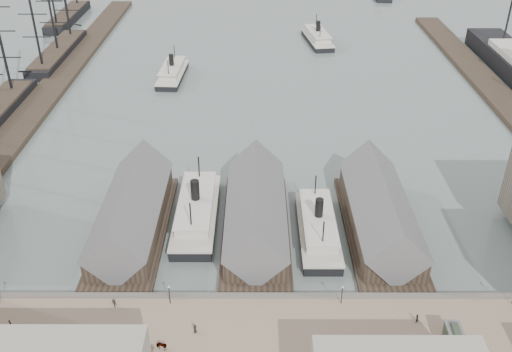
{
  "coord_description": "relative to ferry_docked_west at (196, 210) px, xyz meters",
  "views": [
    {
      "loc": [
        0.19,
        -81.59,
        72.28
      ],
      "look_at": [
        0.0,
        30.0,
        6.0
      ],
      "focal_mm": 40.0,
      "sensor_mm": 36.0,
      "label": 1
    }
  ],
  "objects": [
    {
      "name": "ground",
      "position": [
        13.0,
        -21.32,
        -2.46
      ],
      "size": [
        900.0,
        900.0,
        0.0
      ],
      "primitive_type": "plane",
      "color": "#576462",
      "rests_on": "ground"
    },
    {
      "name": "seawall",
      "position": [
        13.0,
        -26.52,
        -1.31
      ],
      "size": [
        180.0,
        1.2,
        2.3
      ],
      "primitive_type": "cube",
      "color": "#59544C",
      "rests_on": "ground"
    },
    {
      "name": "west_wharf",
      "position": [
        -55.0,
        78.68,
        -1.66
      ],
      "size": [
        10.0,
        220.0,
        1.6
      ],
      "primitive_type": "cube",
      "color": "#2D231C",
      "rests_on": "ground"
    },
    {
      "name": "east_wharf",
      "position": [
        91.0,
        68.68,
        -1.66
      ],
      "size": [
        10.0,
        180.0,
        1.6
      ],
      "primitive_type": "cube",
      "color": "#2D231C",
      "rests_on": "ground"
    },
    {
      "name": "ferry_shed_west",
      "position": [
        -13.0,
        -4.44,
        2.18
      ],
      "size": [
        14.0,
        42.0,
        12.6
      ],
      "color": "#2D231C",
      "rests_on": "ground"
    },
    {
      "name": "ferry_shed_center",
      "position": [
        13.0,
        -4.44,
        2.18
      ],
      "size": [
        14.0,
        42.0,
        12.6
      ],
      "color": "#2D231C",
      "rests_on": "ground"
    },
    {
      "name": "ferry_shed_east",
      "position": [
        39.0,
        -4.44,
        2.18
      ],
      "size": [
        14.0,
        42.0,
        12.6
      ],
      "color": "#2D231C",
      "rests_on": "ground"
    },
    {
      "name": "lamp_post_near_w",
      "position": [
        -2.0,
        -28.32,
        2.25
      ],
      "size": [
        0.44,
        0.44,
        3.92
      ],
      "color": "black",
      "rests_on": "quay"
    },
    {
      "name": "lamp_post_near_e",
      "position": [
        28.0,
        -28.32,
        2.25
      ],
      "size": [
        0.44,
        0.44,
        3.92
      ],
      "color": "black",
      "rests_on": "quay"
    },
    {
      "name": "ferry_docked_west",
      "position": [
        0.0,
        0.0,
        0.0
      ],
      "size": [
        8.83,
        29.44,
        10.51
      ],
      "color": "black",
      "rests_on": "ground"
    },
    {
      "name": "ferry_docked_east",
      "position": [
        26.0,
        -5.65,
        -0.23
      ],
      "size": [
        8.0,
        26.68,
        9.53
      ],
      "color": "black",
      "rests_on": "ground"
    },
    {
      "name": "ferry_open_near",
      "position": [
        -16.26,
        85.86,
        -0.33
      ],
      "size": [
        8.94,
        25.84,
        9.1
      ],
      "rotation": [
        0.0,
        0.0,
        -0.05
      ],
      "color": "black",
      "rests_on": "ground"
    },
    {
      "name": "ferry_open_mid",
      "position": [
        37.94,
        125.88,
        -0.24
      ],
      "size": [
        11.81,
        27.49,
        9.5
      ],
      "rotation": [
        0.0,
        0.0,
        0.15
      ],
      "color": "black",
      "rests_on": "ground"
    },
    {
      "name": "sailing_ship_mid",
      "position": [
        -62.36,
        106.84,
        0.11
      ],
      "size": [
        8.76,
        50.59,
        36.0
      ],
      "color": "black",
      "rests_on": "ground"
    },
    {
      "name": "sailing_ship_far",
      "position": [
        -73.53,
        158.93,
        0.06
      ],
      "size": [
        8.51,
        47.3,
        35.0
      ],
      "color": "black",
      "rests_on": "ground"
    },
    {
      "name": "tram",
      "position": [
        44.57,
        -40.28,
        1.26
      ],
      "size": [
        2.74,
        9.51,
        3.36
      ],
      "rotation": [
        0.0,
        0.0,
        -0.03
      ],
      "color": "black",
      "rests_on": "quay"
    },
    {
      "name": "horse_cart_center",
      "position": [
        -2.6,
        -39.2,
        0.39
      ],
      "size": [
        5.06,
        2.46,
        1.71
      ],
      "rotation": [
        0.0,
        0.0,
        1.3
      ],
      "color": "black",
      "rests_on": "quay"
    },
    {
      "name": "pedestrian_0",
      "position": [
        -27.81,
        -34.17,
        0.37
      ],
      "size": [
        0.74,
        0.68,
        1.66
      ],
      "primitive_type": "imported",
      "rotation": [
        0.0,
        0.0,
        2.65
      ],
      "color": "black",
      "rests_on": "quay"
    },
    {
      "name": "pedestrian_2",
      "position": [
        -11.58,
        -29.32,
        0.33
      ],
      "size": [
        1.17,
        0.93,
        1.58
      ],
      "primitive_type": "imported",
      "rotation": [
        0.0,
        0.0,
        5.9
      ],
      "color": "black",
      "rests_on": "quay"
    },
    {
      "name": "pedestrian_4",
      "position": [
        3.05,
        -35.21,
        0.35
      ],
      "size": [
        0.62,
        0.86,
        1.62
      ],
      "primitive_type": "imported",
      "rotation": [
        0.0,
        0.0,
        4.85
      ],
      "color": "black",
      "rests_on": "quay"
    },
    {
      "name": "pedestrian_6",
      "position": [
        40.08,
        -32.77,
        0.33
      ],
      "size": [
        0.97,
        0.94,
        1.58
      ],
      "primitive_type": "imported",
      "rotation": [
        0.0,
        0.0,
        3.77
      ],
      "color": "black",
      "rests_on": "quay"
    },
    {
      "name": "pedestrian_8",
      "position": [
        45.49,
        -34.75,
        0.44
      ],
      "size": [
        1.11,
        0.97,
        1.8
      ],
      "primitive_type": "imported",
      "rotation": [
        0.0,
        0.0,
        5.66
      ],
      "color": "black",
      "rests_on": "quay"
    }
  ]
}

